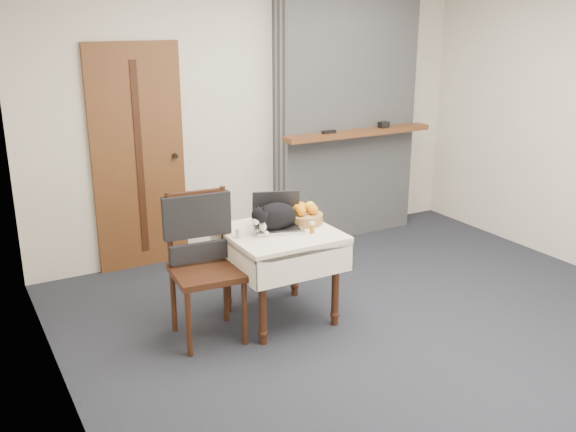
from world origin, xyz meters
name	(u,v)px	position (x,y,z in m)	size (l,w,h in m)	color
ground	(380,321)	(0.00, 0.00, 0.00)	(4.50, 4.50, 0.00)	black
room_shell	(352,79)	(0.00, 0.46, 1.76)	(4.52, 4.01, 2.61)	beige
door	(139,159)	(-1.20, 1.97, 1.00)	(0.82, 0.10, 2.00)	brown
chimney	(346,110)	(0.90, 1.85, 1.30)	(1.62, 0.48, 2.60)	gray
side_table	(280,245)	(-0.63, 0.42, 0.59)	(0.78, 0.78, 0.70)	#34180E
laptop	(278,219)	(-0.61, 0.49, 0.77)	(0.44, 0.40, 0.26)	#B7B7BC
cat	(276,217)	(-0.65, 0.45, 0.80)	(0.50, 0.29, 0.24)	black
cream_jar	(240,233)	(-0.95, 0.43, 0.74)	(0.06, 0.06, 0.07)	silver
pill_bottle	(312,227)	(-0.45, 0.26, 0.74)	(0.04, 0.04, 0.08)	#AD6515
fruit_basket	(305,215)	(-0.38, 0.49, 0.76)	(0.27, 0.27, 0.15)	#A48242
desk_clutter	(300,224)	(-0.43, 0.47, 0.70)	(0.13, 0.02, 0.01)	black
chair	(201,245)	(-1.22, 0.50, 0.67)	(0.51, 0.50, 1.05)	#34180E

